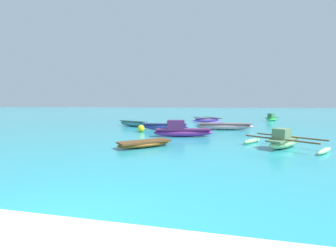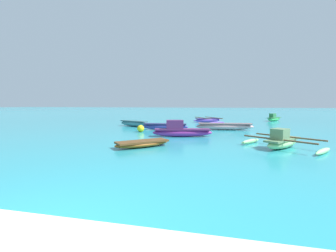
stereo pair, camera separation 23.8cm
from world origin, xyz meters
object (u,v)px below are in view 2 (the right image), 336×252
Objects in this scene: moored_boat_4 at (165,126)px; mooring_buoy_0 at (141,129)px; moored_boat_6 at (142,143)px; moored_boat_2 at (134,123)px; mooring_buoy_1 at (170,123)px; moored_boat_5 at (274,118)px; moored_boat_3 at (225,126)px; moored_boat_1 at (208,120)px; moored_boat_0 at (181,131)px; moored_boat_7 at (282,142)px.

moored_boat_4 is 7.20× the size of mooring_buoy_0.
moored_boat_6 is at bearing -69.91° from mooring_buoy_0.
mooring_buoy_1 is at bearing 49.18° from moored_boat_2.
mooring_buoy_1 is at bearing 167.74° from moored_boat_5.
moored_boat_4 is at bearing 178.25° from moored_boat_5.
moored_boat_5 reaches higher than mooring_buoy_1.
moored_boat_3 is at bearing 24.03° from mooring_buoy_0.
moored_boat_4 is 2.04m from mooring_buoy_0.
moored_boat_1 is 1.79× the size of moored_boat_5.
moored_boat_3 is at bearing -169.05° from moored_boat_5.
mooring_buoy_1 is at bearing 91.01° from moored_boat_4.
moored_boat_1 reaches higher than moored_boat_4.
moored_boat_0 is at bearing -20.82° from moored_boat_2.
moored_boat_2 is 3.72m from moored_boat_4.
mooring_buoy_0 is (-1.34, -1.54, -0.03)m from moored_boat_4.
moored_boat_6 is (3.71, -8.54, -0.11)m from moored_boat_2.
moored_boat_3 is 8.47m from moored_boat_6.
moored_boat_7 is at bearing -32.84° from moored_boat_6.
moored_boat_7 is (3.70, -13.27, 0.05)m from moored_boat_1.
moored_boat_6 is 0.68× the size of moored_boat_7.
moored_boat_3 reaches higher than moored_boat_6.
moored_boat_4 is at bearing -173.66° from moored_boat_3.
moored_boat_5 is (13.10, 9.23, 0.03)m from moored_boat_2.
moored_boat_0 is 16.46m from moored_boat_5.
moored_boat_3 is at bearing 20.54° from moored_boat_6.
moored_boat_0 reaches higher than mooring_buoy_0.
moored_boat_5 is at bearing 48.42° from mooring_buoy_0.
mooring_buoy_1 is (-6.82, 8.74, -0.03)m from moored_boat_7.
moored_boat_7 reaches higher than moored_boat_2.
mooring_buoy_1 is (-10.23, -7.95, -0.05)m from moored_boat_5.
moored_boat_1 reaches higher than mooring_buoy_0.
mooring_buoy_0 is (-11.26, -12.69, -0.06)m from moored_boat_5.
moored_boat_4 is 14.92m from moored_boat_5.
moored_boat_6 is 9.86m from mooring_buoy_1.
moored_boat_7 is (6.51, -5.54, 0.02)m from moored_boat_4.
moored_boat_4 reaches higher than mooring_buoy_0.
moored_boat_5 is 17.03m from moored_boat_7.
moored_boat_6 is at bearing -90.11° from moored_boat_4.
mooring_buoy_0 is at bearing -146.42° from moored_boat_1.
mooring_buoy_1 reaches higher than moored_boat_3.
moored_boat_3 is 1.20× the size of moored_boat_7.
mooring_buoy_0 is 4.85m from mooring_buoy_1.
mooring_buoy_0 is at bearing -135.54° from moored_boat_4.
mooring_buoy_0 is (-7.84, 4.00, -0.05)m from moored_boat_7.
moored_boat_6 is (-1.16, -3.52, -0.18)m from moored_boat_0.
moored_boat_7 reaches higher than mooring_buoy_0.
moored_boat_1 is 13.78m from moored_boat_7.
moored_boat_2 is 5.86× the size of mooring_buoy_1.
moored_boat_1 is at bearing 155.57° from moored_boat_5.
moored_boat_3 is (7.47, -0.95, 0.00)m from moored_boat_2.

